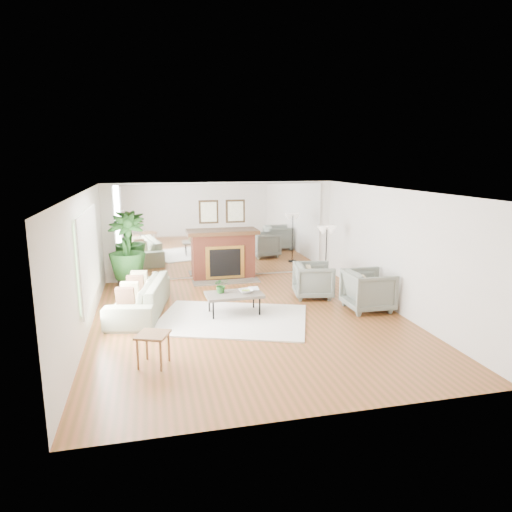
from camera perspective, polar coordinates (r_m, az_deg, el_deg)
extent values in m
plane|color=brown|center=(8.96, -0.58, -8.04)|extent=(7.00, 7.00, 0.00)
cube|color=silver|center=(8.49, -20.69, -1.16)|extent=(0.02, 7.00, 2.50)
cube|color=silver|center=(9.70, 16.89, 0.66)|extent=(0.02, 7.00, 2.50)
cube|color=silver|center=(11.99, -4.27, 3.22)|extent=(6.00, 0.02, 2.50)
cube|color=silver|center=(11.97, -4.25, 3.20)|extent=(5.40, 0.04, 2.40)
cube|color=#B2E09E|center=(8.86, -20.23, 0.05)|extent=(0.04, 2.40, 1.50)
cube|color=brown|center=(11.90, -4.06, -0.02)|extent=(1.60, 0.40, 1.20)
cube|color=gold|center=(11.73, -3.88, -0.81)|extent=(1.00, 0.04, 0.85)
cube|color=black|center=(11.71, -3.87, -0.83)|extent=(0.80, 0.04, 0.70)
cube|color=#5A5247|center=(11.70, -3.74, -3.17)|extent=(1.70, 0.55, 0.03)
cube|color=#4C2F18|center=(11.77, -4.09, 2.91)|extent=(1.85, 0.46, 0.10)
cube|color=black|center=(11.82, -5.94, 5.51)|extent=(0.50, 0.04, 0.60)
cube|color=black|center=(11.93, -2.59, 5.62)|extent=(0.50, 0.04, 0.60)
cube|color=white|center=(8.98, -2.98, -7.90)|extent=(3.35, 2.86, 0.03)
cube|color=#5A5247|center=(9.15, -2.76, -4.85)|extent=(1.14, 0.70, 0.06)
cylinder|color=black|center=(8.92, -5.36, -6.86)|extent=(0.03, 0.03, 0.39)
cylinder|color=black|center=(9.12, 0.46, -6.38)|extent=(0.03, 0.03, 0.39)
cylinder|color=black|center=(9.36, -5.86, -5.96)|extent=(0.03, 0.03, 0.39)
cylinder|color=black|center=(9.54, -0.31, -5.53)|extent=(0.03, 0.03, 0.39)
imported|color=gray|center=(9.56, -14.37, -4.99)|extent=(1.32, 2.45, 0.68)
imported|color=slate|center=(10.41, 7.20, -3.03)|extent=(1.00, 0.98, 0.78)
imported|color=slate|center=(9.73, 13.87, -4.18)|extent=(0.92, 0.90, 0.84)
cube|color=brown|center=(7.11, -12.78, -9.58)|extent=(0.58, 0.58, 0.04)
cylinder|color=brown|center=(7.11, -14.58, -11.83)|extent=(0.04, 0.04, 0.48)
cylinder|color=brown|center=(6.99, -11.82, -12.13)|extent=(0.04, 0.04, 0.48)
cylinder|color=brown|center=(7.42, -13.50, -10.76)|extent=(0.04, 0.04, 0.48)
cylinder|color=brown|center=(7.30, -10.84, -11.03)|extent=(0.04, 0.04, 0.48)
cylinder|color=black|center=(11.45, -15.62, -3.06)|extent=(0.52, 0.52, 0.37)
imported|color=#26551F|center=(11.26, -15.86, 1.09)|extent=(0.87, 0.87, 1.54)
cylinder|color=black|center=(11.54, 8.63, -3.48)|extent=(0.25, 0.25, 0.04)
cylinder|color=black|center=(11.38, 8.74, -0.12)|extent=(0.03, 0.03, 1.42)
cone|color=beige|center=(11.22, 8.34, 3.19)|extent=(0.27, 0.27, 0.20)
cone|color=beige|center=(11.30, 9.35, 3.22)|extent=(0.27, 0.27, 0.20)
imported|color=#26551F|center=(9.16, -4.38, -3.65)|extent=(0.32, 0.28, 0.32)
imported|color=brown|center=(9.17, -1.28, -4.40)|extent=(0.31, 0.31, 0.07)
imported|color=brown|center=(9.41, -0.89, -4.13)|extent=(0.22, 0.29, 0.02)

